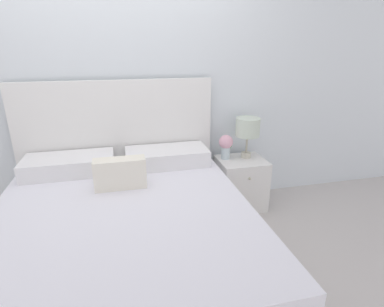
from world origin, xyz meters
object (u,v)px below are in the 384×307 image
(nightstand, at_px, (240,183))
(table_lamp, at_px, (248,128))
(bed, at_px, (125,232))
(flower_vase, at_px, (226,145))

(nightstand, distance_m, table_lamp, 0.55)
(bed, bearing_deg, flower_vase, 35.95)
(bed, height_order, table_lamp, bed)
(flower_vase, bearing_deg, nightstand, -24.32)
(table_lamp, relative_size, flower_vase, 1.66)
(nightstand, bearing_deg, table_lamp, 40.22)
(bed, height_order, nightstand, bed)
(table_lamp, bearing_deg, flower_vase, 177.15)
(flower_vase, bearing_deg, bed, -144.05)
(bed, xyz_separation_m, flower_vase, (1.01, 0.73, 0.34))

